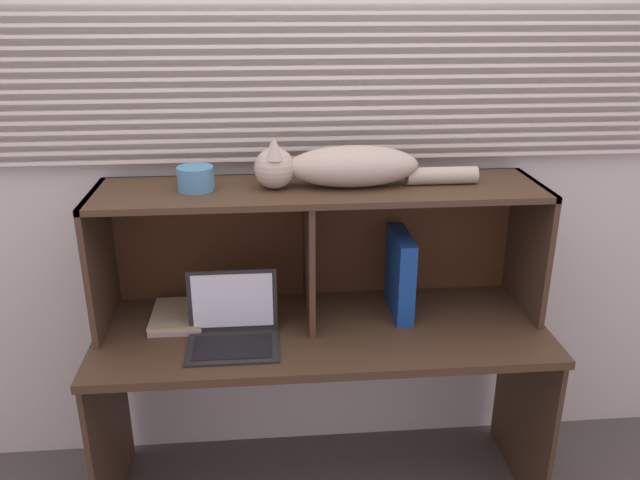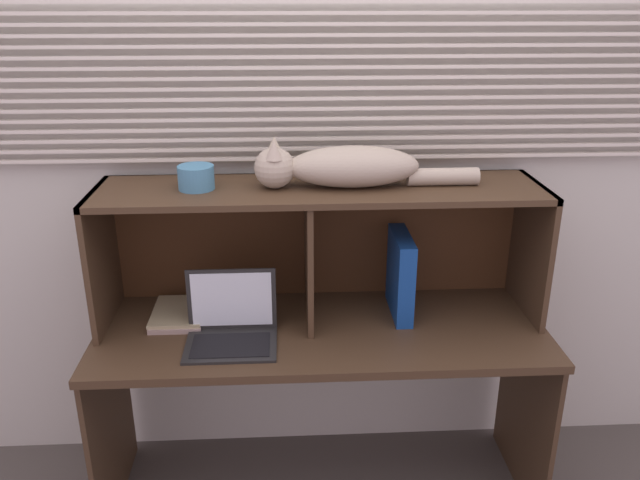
{
  "view_description": "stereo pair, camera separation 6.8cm",
  "coord_description": "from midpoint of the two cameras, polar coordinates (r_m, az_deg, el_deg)",
  "views": [
    {
      "loc": [
        -0.18,
        -1.81,
        1.85
      ],
      "look_at": [
        0.0,
        0.31,
        1.02
      ],
      "focal_mm": 35.98,
      "sensor_mm": 36.0,
      "label": 1
    },
    {
      "loc": [
        -0.12,
        -1.81,
        1.85
      ],
      "look_at": [
        0.0,
        0.31,
        1.02
      ],
      "focal_mm": 35.98,
      "sensor_mm": 36.0,
      "label": 2
    }
  ],
  "objects": [
    {
      "name": "hutch_shelf_unit",
      "position": [
        2.3,
        0.68,
        1.52
      ],
      "size": [
        1.56,
        0.38,
        0.49
      ],
      "color": "#412E1E",
      "rests_on": "desk"
    },
    {
      "name": "book_stack",
      "position": [
        2.42,
        -11.65,
        -6.46
      ],
      "size": [
        0.19,
        0.25,
        0.03
      ],
      "color": "gray",
      "rests_on": "desk"
    },
    {
      "name": "back_panel_with_blinds",
      "position": [
        2.43,
        0.5,
        7.25
      ],
      "size": [
        4.4,
        0.08,
        2.5
      ],
      "color": "beige",
      "rests_on": "ground"
    },
    {
      "name": "laptop",
      "position": [
        2.23,
        -7.02,
        -7.67
      ],
      "size": [
        0.31,
        0.23,
        0.24
      ],
      "color": "black",
      "rests_on": "desk"
    },
    {
      "name": "small_basket",
      "position": [
        2.22,
        -10.1,
        5.5
      ],
      "size": [
        0.12,
        0.12,
        0.08
      ],
      "primitive_type": "cylinder",
      "color": "teal",
      "rests_on": "hutch_shelf_unit"
    },
    {
      "name": "binder_upright",
      "position": [
        2.37,
        7.99,
        -3.08
      ],
      "size": [
        0.06,
        0.26,
        0.31
      ],
      "primitive_type": "cube",
      "color": "navy",
      "rests_on": "desk"
    },
    {
      "name": "desk",
      "position": [
        2.38,
        0.97,
        -10.52
      ],
      "size": [
        1.6,
        0.6,
        0.72
      ],
      "color": "#412E1E",
      "rests_on": "ground"
    },
    {
      "name": "cat",
      "position": [
        2.2,
        2.87,
        6.52
      ],
      "size": [
        0.77,
        0.17,
        0.17
      ],
      "color": "#B2A390",
      "rests_on": "hutch_shelf_unit"
    }
  ]
}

